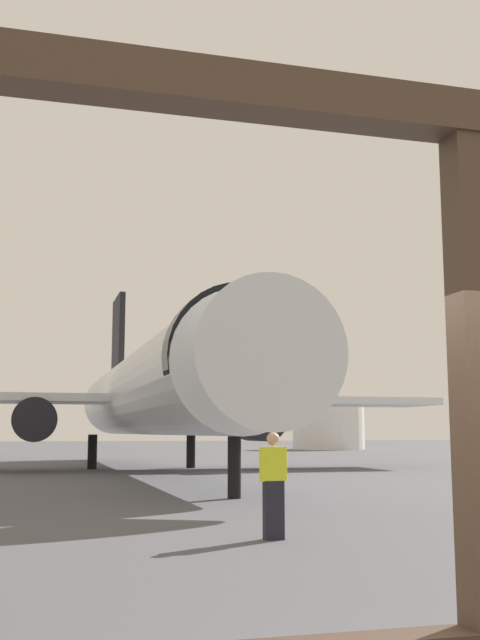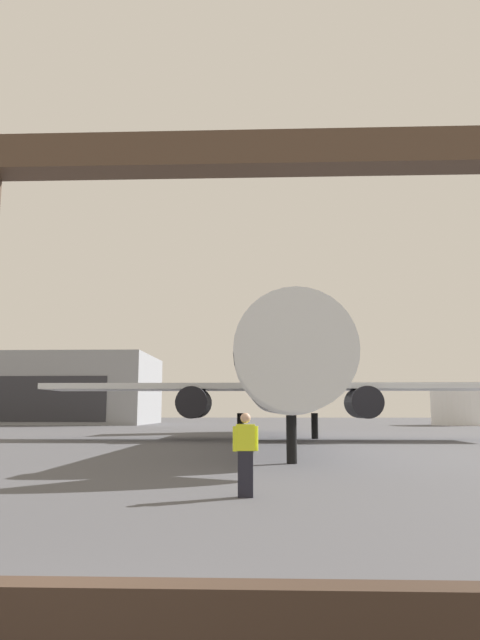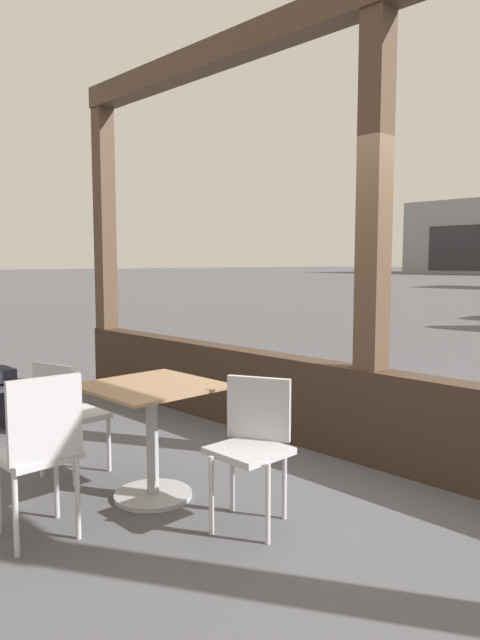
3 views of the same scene
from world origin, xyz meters
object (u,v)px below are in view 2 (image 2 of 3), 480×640
ground_crew_worker (246,453)px  distant_hangar (59,390)px  airplane (279,380)px  fuel_storage_tank (461,405)px

ground_crew_worker → distant_hangar: (-27.64, 66.28, 3.75)m
airplane → fuel_storage_tank: airplane is taller
airplane → ground_crew_worker: bearing=-93.6°
ground_crew_worker → airplane: bearing=86.4°
distant_hangar → fuel_storage_tank: (53.09, -4.80, -2.19)m
fuel_storage_tank → distant_hangar: bearing=174.8°
distant_hangar → fuel_storage_tank: 53.36m
airplane → ground_crew_worker: size_ratio=20.44×
airplane → distant_hangar: bearing=123.2°
ground_crew_worker → fuel_storage_tank: 66.56m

